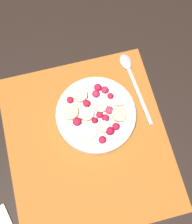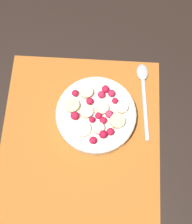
{
  "view_description": "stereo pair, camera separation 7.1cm",
  "coord_description": "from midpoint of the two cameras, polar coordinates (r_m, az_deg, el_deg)",
  "views": [
    {
      "loc": [
        -0.17,
        0.02,
        0.72
      ],
      "look_at": [
        0.05,
        -0.03,
        0.05
      ],
      "focal_mm": 50.0,
      "sensor_mm": 36.0,
      "label": 1
    },
    {
      "loc": [
        -0.18,
        -0.05,
        0.72
      ],
      "look_at": [
        0.05,
        -0.03,
        0.05
      ],
      "focal_mm": 50.0,
      "sensor_mm": 36.0,
      "label": 2
    }
  ],
  "objects": [
    {
      "name": "spoon",
      "position": [
        0.79,
        3.78,
        6.68
      ],
      "size": [
        0.2,
        0.03,
        0.01
      ],
      "rotation": [
        0.0,
        0.0,
        6.36
      ],
      "color": "#B2B2B7",
      "rests_on": "placemat"
    },
    {
      "name": "placemat",
      "position": [
        0.74,
        -4.3,
        -5.83
      ],
      "size": [
        0.42,
        0.37,
        0.01
      ],
      "color": "#B26023",
      "rests_on": "ground_plane"
    },
    {
      "name": "fruit_bowl",
      "position": [
        0.73,
        -2.76,
        -0.89
      ],
      "size": [
        0.19,
        0.19,
        0.05
      ],
      "color": "silver",
      "rests_on": "placemat"
    },
    {
      "name": "ground_plane",
      "position": [
        0.74,
        -4.28,
        -5.88
      ],
      "size": [
        3.0,
        3.0,
        0.0
      ],
      "primitive_type": "plane",
      "color": "black"
    }
  ]
}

